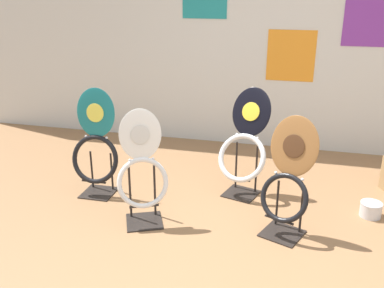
{
  "coord_description": "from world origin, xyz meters",
  "views": [
    {
      "loc": [
        0.12,
        -2.31,
        1.75
      ],
      "look_at": [
        -0.7,
        0.86,
        0.55
      ],
      "focal_mm": 40.0,
      "sensor_mm": 36.0,
      "label": 1
    }
  ],
  "objects_px": {
    "toilet_seat_display_woodgrain": "(287,184)",
    "paint_can": "(371,209)",
    "toilet_seat_display_white_plain": "(142,173)",
    "toilet_seat_display_jazz_black": "(244,147)",
    "toilet_seat_display_teal_sax": "(96,151)"
  },
  "relations": [
    {
      "from": "toilet_seat_display_woodgrain",
      "to": "paint_can",
      "type": "distance_m",
      "value": 0.87
    },
    {
      "from": "toilet_seat_display_jazz_black",
      "to": "paint_can",
      "type": "xyz_separation_m",
      "value": [
        1.07,
        -0.16,
        -0.38
      ]
    },
    {
      "from": "toilet_seat_display_teal_sax",
      "to": "paint_can",
      "type": "height_order",
      "value": "toilet_seat_display_teal_sax"
    },
    {
      "from": "toilet_seat_display_white_plain",
      "to": "paint_can",
      "type": "height_order",
      "value": "toilet_seat_display_white_plain"
    },
    {
      "from": "toilet_seat_display_jazz_black",
      "to": "paint_can",
      "type": "relative_size",
      "value": 5.44
    },
    {
      "from": "toilet_seat_display_jazz_black",
      "to": "toilet_seat_display_woodgrain",
      "type": "bearing_deg",
      "value": -56.27
    },
    {
      "from": "toilet_seat_display_woodgrain",
      "to": "toilet_seat_display_white_plain",
      "type": "bearing_deg",
      "value": -174.35
    },
    {
      "from": "toilet_seat_display_woodgrain",
      "to": "paint_can",
      "type": "xyz_separation_m",
      "value": [
        0.67,
        0.43,
        -0.35
      ]
    },
    {
      "from": "toilet_seat_display_jazz_black",
      "to": "toilet_seat_display_teal_sax",
      "type": "distance_m",
      "value": 1.3
    },
    {
      "from": "paint_can",
      "to": "toilet_seat_display_woodgrain",
      "type": "bearing_deg",
      "value": -147.0
    },
    {
      "from": "toilet_seat_display_jazz_black",
      "to": "toilet_seat_display_teal_sax",
      "type": "xyz_separation_m",
      "value": [
        -1.26,
        -0.33,
        -0.03
      ]
    },
    {
      "from": "toilet_seat_display_woodgrain",
      "to": "toilet_seat_display_teal_sax",
      "type": "bearing_deg",
      "value": 170.93
    },
    {
      "from": "toilet_seat_display_jazz_black",
      "to": "toilet_seat_display_white_plain",
      "type": "relative_size",
      "value": 1.03
    },
    {
      "from": "toilet_seat_display_teal_sax",
      "to": "toilet_seat_display_jazz_black",
      "type": "bearing_deg",
      "value": 14.66
    },
    {
      "from": "toilet_seat_display_jazz_black",
      "to": "toilet_seat_display_white_plain",
      "type": "height_order",
      "value": "toilet_seat_display_jazz_black"
    }
  ]
}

